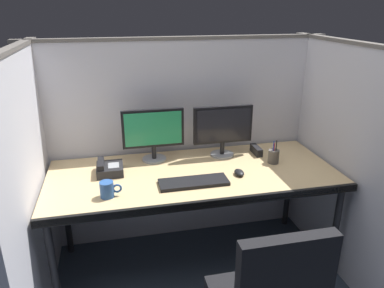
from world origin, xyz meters
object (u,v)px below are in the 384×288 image
object	(u,v)px
desk	(194,179)
computer_mouse	(239,173)
coffee_mug	(107,189)
keyboard_main	(194,182)
desk_phone	(109,169)
monitor_left	(153,131)
pen_cup	(273,156)
red_stapler	(256,150)
monitor_right	(223,128)

from	to	relation	value
desk	computer_mouse	world-z (taller)	computer_mouse
desk	coffee_mug	distance (m)	0.60
desk	keyboard_main	world-z (taller)	keyboard_main
keyboard_main	computer_mouse	bearing A→B (deg)	10.40
keyboard_main	desk_phone	world-z (taller)	desk_phone
monitor_left	keyboard_main	world-z (taller)	monitor_left
computer_mouse	coffee_mug	world-z (taller)	coffee_mug
desk	computer_mouse	xyz separation A→B (m)	(0.28, -0.10, 0.07)
pen_cup	coffee_mug	distance (m)	1.16
desk_phone	red_stapler	distance (m)	1.08
keyboard_main	monitor_left	bearing A→B (deg)	114.36
red_stapler	pen_cup	bearing A→B (deg)	-73.91
pen_cup	desk_phone	xyz separation A→B (m)	(-1.13, 0.08, -0.02)
monitor_left	keyboard_main	distance (m)	0.51
red_stapler	computer_mouse	bearing A→B (deg)	-127.57
monitor_left	monitor_right	world-z (taller)	same
monitor_right	desk_phone	world-z (taller)	monitor_right
coffee_mug	monitor_right	bearing A→B (deg)	28.61
monitor_right	red_stapler	bearing A→B (deg)	-4.84
monitor_right	coffee_mug	xyz separation A→B (m)	(-0.83, -0.45, -0.17)
pen_cup	desk	bearing A→B (deg)	-176.28
desk	coffee_mug	world-z (taller)	coffee_mug
computer_mouse	pen_cup	distance (m)	0.33
keyboard_main	red_stapler	size ratio (longest dim) A/B	2.87
desk_phone	coffee_mug	xyz separation A→B (m)	(-0.01, -0.32, 0.01)
monitor_right	keyboard_main	bearing A→B (deg)	-127.43
computer_mouse	pen_cup	size ratio (longest dim) A/B	0.57
desk	keyboard_main	xyz separation A→B (m)	(-0.04, -0.16, 0.06)
coffee_mug	red_stapler	world-z (taller)	coffee_mug
keyboard_main	monitor_right	bearing A→B (deg)	52.57
keyboard_main	red_stapler	distance (m)	0.68
coffee_mug	computer_mouse	bearing A→B (deg)	7.45
monitor_left	monitor_right	size ratio (longest dim) A/B	1.00
coffee_mug	monitor_left	bearing A→B (deg)	55.45
coffee_mug	desk_phone	bearing A→B (deg)	88.07
pen_cup	red_stapler	size ratio (longest dim) A/B	1.12
monitor_right	desk_phone	size ratio (longest dim) A/B	2.26
computer_mouse	red_stapler	world-z (taller)	red_stapler
keyboard_main	red_stapler	bearing A→B (deg)	33.82
pen_cup	red_stapler	bearing A→B (deg)	106.09
monitor_right	keyboard_main	distance (m)	0.54
coffee_mug	pen_cup	bearing A→B (deg)	12.14
desk	desk_phone	distance (m)	0.57
desk_phone	coffee_mug	world-z (taller)	coffee_mug
pen_cup	coffee_mug	bearing A→B (deg)	-167.86
keyboard_main	desk_phone	size ratio (longest dim) A/B	2.26
monitor_right	keyboard_main	world-z (taller)	monitor_right
monitor_left	monitor_right	distance (m)	0.50
desk	monitor_right	world-z (taller)	monitor_right
monitor_left	desk_phone	bearing A→B (deg)	-154.05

